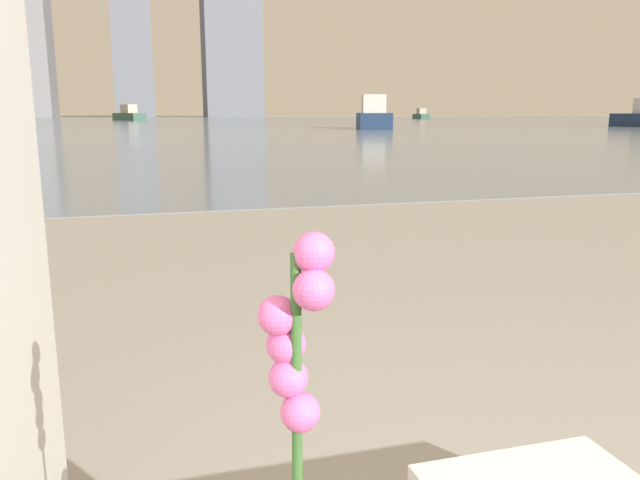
{
  "coord_description": "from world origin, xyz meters",
  "views": [
    {
      "loc": [
        -0.67,
        0.23,
        1.08
      ],
      "look_at": [
        -0.02,
        2.49,
        0.59
      ],
      "focal_mm": 35.0,
      "sensor_mm": 36.0,
      "label": 1
    }
  ],
  "objects": [
    {
      "name": "harbor_boat_3",
      "position": [
        37.35,
        82.04,
        0.52
      ],
      "size": [
        1.71,
        3.95,
        1.44
      ],
      "color": "#335647",
      "rests_on": "harbor_water"
    },
    {
      "name": "harbor_boat_2",
      "position": [
        13.01,
        36.46,
        0.72
      ],
      "size": [
        3.33,
        5.71,
        2.03
      ],
      "color": "navy",
      "rests_on": "harbor_water"
    },
    {
      "name": "harbor_boat_1",
      "position": [
        -1.84,
        76.6,
        0.64
      ],
      "size": [
        3.81,
        4.96,
        1.79
      ],
      "color": "#335647",
      "rests_on": "harbor_water"
    },
    {
      "name": "harbor_water",
      "position": [
        0.0,
        62.0,
        0.01
      ],
      "size": [
        180.0,
        110.0,
        0.01
      ],
      "color": "slate",
      "rests_on": "ground_plane"
    }
  ]
}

